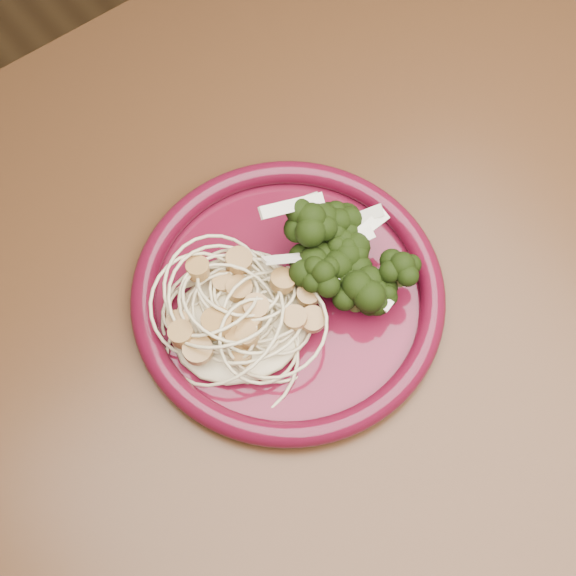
{
  "coord_description": "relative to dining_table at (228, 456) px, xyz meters",
  "views": [
    {
      "loc": [
        -0.07,
        -0.17,
        1.33
      ],
      "look_at": [
        0.1,
        0.05,
        0.77
      ],
      "focal_mm": 50.0,
      "sensor_mm": 36.0,
      "label": 1
    }
  ],
  "objects": [
    {
      "name": "dinner_plate",
      "position": [
        0.1,
        0.05,
        0.11
      ],
      "size": [
        0.27,
        0.27,
        0.02
      ],
      "rotation": [
        0.0,
        0.0,
        -0.07
      ],
      "color": "#510C1D",
      "rests_on": "dining_table"
    },
    {
      "name": "broccoli_pile",
      "position": [
        0.15,
        0.04,
        0.13
      ],
      "size": [
        0.09,
        0.14,
        0.05
      ],
      "primitive_type": "ellipsoid",
      "rotation": [
        0.0,
        0.0,
        -0.07
      ],
      "color": "black",
      "rests_on": "dinner_plate"
    },
    {
      "name": "dining_table",
      "position": [
        0.0,
        0.0,
        0.0
      ],
      "size": [
        1.2,
        0.8,
        0.75
      ],
      "color": "#472814",
      "rests_on": "ground"
    },
    {
      "name": "scallop_cluster",
      "position": [
        0.06,
        0.05,
        0.15
      ],
      "size": [
        0.12,
        0.12,
        0.04
      ],
      "primitive_type": null,
      "rotation": [
        0.0,
        0.0,
        -0.07
      ],
      "color": "#A77C42",
      "rests_on": "spaghetti_pile"
    },
    {
      "name": "spaghetti_pile",
      "position": [
        0.06,
        0.05,
        0.12
      ],
      "size": [
        0.12,
        0.11,
        0.03
      ],
      "primitive_type": "ellipsoid",
      "rotation": [
        0.0,
        0.0,
        -0.07
      ],
      "color": "beige",
      "rests_on": "dinner_plate"
    },
    {
      "name": "onion_garnish",
      "position": [
        0.15,
        0.04,
        0.16
      ],
      "size": [
        0.06,
        0.09,
        0.05
      ],
      "primitive_type": null,
      "rotation": [
        0.0,
        0.0,
        -0.07
      ],
      "color": "beige",
      "rests_on": "broccoli_pile"
    }
  ]
}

